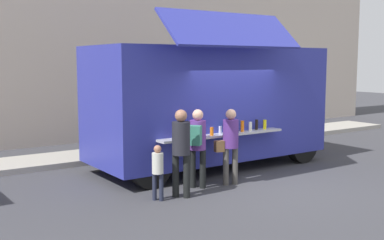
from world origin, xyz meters
name	(u,v)px	position (x,y,z in m)	size (l,w,h in m)	color
ground_plane	(257,183)	(0.00, 0.00, 0.00)	(60.00, 60.00, 0.00)	#38383D
curb_strip	(24,164)	(-3.85, 4.62, 0.07)	(28.00, 1.60, 0.15)	#9E998E
food_truck_main	(210,102)	(0.16, 2.00, 1.66)	(6.10, 3.33, 3.79)	#2C329A
trash_bin	(256,128)	(3.82, 4.32, 0.45)	(0.60, 0.60, 0.90)	#2C6036
customer_front_ordering	(230,140)	(-0.57, 0.25, 0.99)	(0.55, 0.34, 1.67)	#4C4844
customer_mid_with_backpack	(197,140)	(-1.35, 0.39, 1.04)	(0.54, 0.51, 1.69)	black
customer_rear_waiting	(181,145)	(-2.00, 0.02, 1.05)	(0.36, 0.36, 1.76)	black
child_near_queue	(158,168)	(-2.50, 0.07, 0.65)	(0.22, 0.22, 1.10)	#1F2337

